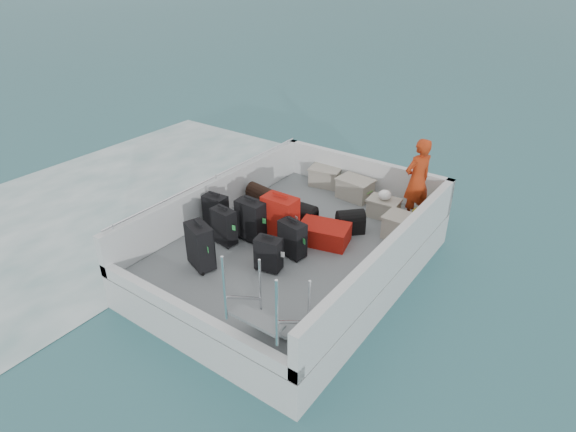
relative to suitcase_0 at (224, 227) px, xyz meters
name	(u,v)px	position (x,y,z in m)	size (l,w,h in m)	color
ground	(294,271)	(0.91, 0.72, -0.94)	(160.00, 160.00, 0.00)	#164C50
wake_foam	(120,199)	(-3.89, 0.72, -0.94)	(10.00, 10.00, 0.00)	white
ferry_hull	(294,257)	(0.91, 0.72, -0.64)	(3.60, 5.00, 0.60)	silver
deck	(294,242)	(0.91, 0.72, -0.33)	(3.30, 4.70, 0.02)	slate
deck_fittings	(301,237)	(1.26, 0.40, 0.05)	(3.60, 5.00, 0.90)	silver
suitcase_0	(224,227)	(0.00, 0.00, 0.00)	(0.41, 0.23, 0.63)	black
suitcase_1	(216,212)	(-0.46, 0.30, 0.00)	(0.42, 0.24, 0.63)	black
suitcase_3	(200,246)	(0.17, -0.71, 0.05)	(0.48, 0.28, 0.73)	black
suitcase_4	(251,221)	(0.28, 0.37, 0.04)	(0.49, 0.29, 0.72)	black
suitcase_5	(280,219)	(0.67, 0.65, 0.08)	(0.57, 0.34, 0.79)	#B1160D
suitcase_6	(268,254)	(1.06, -0.18, -0.04)	(0.39, 0.23, 0.55)	black
suitcase_7	(292,239)	(1.13, 0.36, -0.01)	(0.43, 0.25, 0.61)	black
suitcase_8	(324,234)	(1.32, 1.00, -0.15)	(0.54, 0.82, 0.32)	#B1160D
duffel_0	(261,198)	(-0.35, 1.42, -0.16)	(0.55, 0.30, 0.32)	black
duffel_1	(304,217)	(0.73, 1.29, -0.16)	(0.42, 0.30, 0.32)	black
duffel_2	(350,224)	(1.51, 1.55, -0.16)	(0.47, 0.30, 0.32)	black
crate_0	(325,177)	(0.15, 2.92, -0.14)	(0.60, 0.41, 0.36)	#A19A8C
crate_1	(355,189)	(0.95, 2.75, -0.12)	(0.64, 0.44, 0.38)	#A19A8C
crate_2	(383,209)	(1.74, 2.39, -0.16)	(0.53, 0.37, 0.32)	#A19A8C
crate_3	(404,229)	(2.36, 1.87, -0.13)	(0.64, 0.44, 0.38)	#A19A8C
yellow_bag	(420,213)	(2.31, 2.70, -0.21)	(0.28, 0.26, 0.22)	yellow
white_bag	(385,196)	(1.74, 2.39, 0.09)	(0.24, 0.24, 0.18)	white
passenger	(417,180)	(2.21, 2.62, 0.45)	(0.57, 0.37, 1.54)	#ED4116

